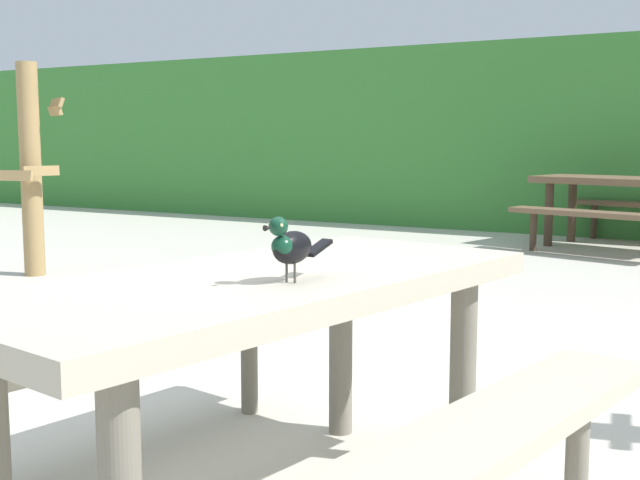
# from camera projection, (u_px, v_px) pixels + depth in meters

# --- Properties ---
(ground_plane) EXTENTS (60.00, 60.00, 0.00)m
(ground_plane) POSITION_uv_depth(u_px,v_px,m) (231.00, 472.00, 2.76)
(ground_plane) COLOR beige
(hedge_wall) EXTENTS (28.00, 1.36, 2.30)m
(hedge_wall) POSITION_uv_depth(u_px,v_px,m) (638.00, 137.00, 9.58)
(hedge_wall) COLOR #387A33
(hedge_wall) RESTS_ON ground
(picnic_table_foreground) EXTENTS (1.95, 1.97, 0.74)m
(picnic_table_foreground) POSITION_uv_depth(u_px,v_px,m) (263.00, 336.00, 2.37)
(picnic_table_foreground) COLOR #B2A893
(picnic_table_foreground) RESTS_ON ground
(bird_grackle) EXTENTS (0.08, 0.29, 0.18)m
(bird_grackle) POSITION_uv_depth(u_px,v_px,m) (290.00, 245.00, 2.19)
(bird_grackle) COLOR black
(bird_grackle) RESTS_ON picnic_table_foreground
(picnic_table_mid_left) EXTENTS (2.05, 2.02, 0.74)m
(picnic_table_mid_left) POSITION_uv_depth(u_px,v_px,m) (626.00, 196.00, 8.25)
(picnic_table_mid_left) COLOR brown
(picnic_table_mid_left) RESTS_ON ground
(stalk_post_left_side) EXTENTS (0.42, 0.60, 1.75)m
(stalk_post_left_side) POSITION_uv_depth(u_px,v_px,m) (31.00, 168.00, 6.65)
(stalk_post_left_side) COLOR #997A4C
(stalk_post_left_side) RESTS_ON ground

